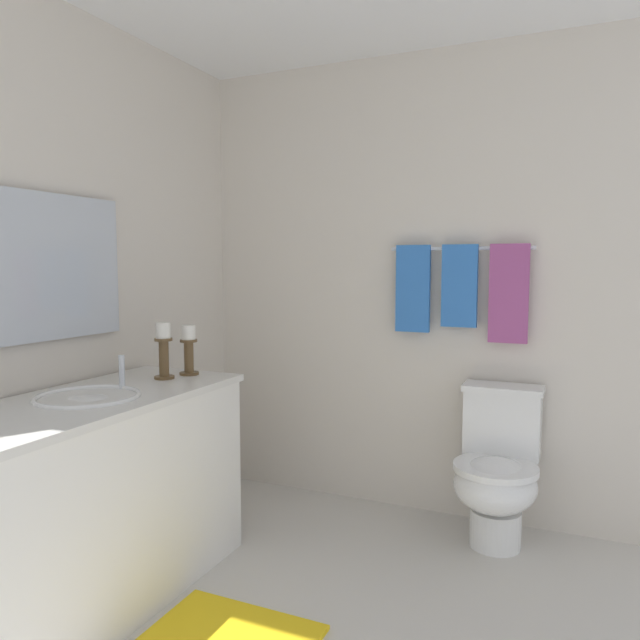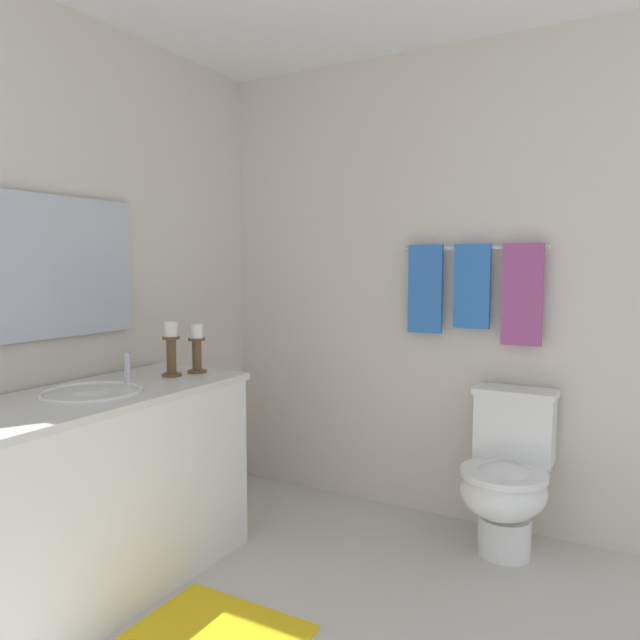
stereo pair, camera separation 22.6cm
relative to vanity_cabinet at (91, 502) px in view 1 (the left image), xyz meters
The scene contains 12 objects.
wall_back 1.99m from the vanity_cabinet, 52.70° to the left, with size 2.85×0.04×2.45m, color silver.
wall_left 0.87m from the vanity_cabinet, behind, with size 0.04×2.81×2.45m, color silver.
vanity_cabinet is the anchor object (origin of this frame).
sink_basin 0.38m from the vanity_cabinet, 90.00° to the left, with size 0.40×0.40×0.24m.
mirror 0.96m from the vanity_cabinet, behind, with size 0.02×0.96×0.61m, color silver.
candle_holder_tall 0.78m from the vanity_cabinet, 83.53° to the left, with size 0.09×0.09×0.23m.
candle_holder_short 0.70m from the vanity_cabinet, 87.24° to the left, with size 0.09×0.09×0.25m.
toilet 1.81m from the vanity_cabinet, 39.80° to the left, with size 0.39×0.54×0.75m.
towel_bar 2.07m from the vanity_cabinet, 50.08° to the left, with size 0.02×0.02×0.73m, color silver.
towel_near_vanity 1.83m from the vanity_cabinet, 56.19° to the left, with size 0.18×0.03×0.46m, color blue.
towel_center 1.97m from the vanity_cabinet, 49.71° to the left, with size 0.18×0.03×0.42m, color blue.
towel_near_corner 2.11m from the vanity_cabinet, 44.28° to the left, with size 0.19×0.03×0.49m, color #A54C8C.
Camera 1 is at (0.64, -1.74, 1.34)m, focal length 33.35 mm.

